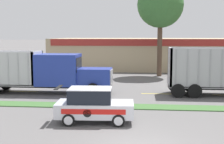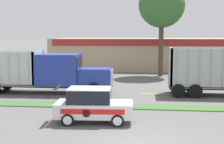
{
  "view_description": "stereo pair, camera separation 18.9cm",
  "coord_description": "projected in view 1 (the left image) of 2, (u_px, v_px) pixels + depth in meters",
  "views": [
    {
      "loc": [
        0.12,
        -12.27,
        4.55
      ],
      "look_at": [
        -1.89,
        7.74,
        2.17
      ],
      "focal_mm": 50.0,
      "sensor_mm": 36.0,
      "label": 1
    },
    {
      "loc": [
        0.3,
        -12.25,
        4.55
      ],
      "look_at": [
        -1.89,
        7.74,
        2.17
      ],
      "focal_mm": 50.0,
      "sensor_mm": 36.0,
      "label": 2
    }
  ],
  "objects": [
    {
      "name": "dump_truck_lead",
      "position": [
        47.0,
        73.0,
        24.47
      ],
      "size": [
        12.02,
        2.66,
        3.35
      ],
      "color": "black",
      "rests_on": "ground_plane"
    },
    {
      "name": "tree_behind_right",
      "position": [
        160.0,
        0.0,
        33.99
      ],
      "size": [
        5.08,
        5.08,
        11.69
      ],
      "color": "brown",
      "rests_on": "ground_plane"
    },
    {
      "name": "centre_line_3",
      "position": [
        23.0,
        91.0,
        25.4
      ],
      "size": [
        2.4,
        0.14,
        0.01
      ],
      "primitive_type": "cube",
      "color": "yellow",
      "rests_on": "ground_plane"
    },
    {
      "name": "rally_car",
      "position": [
        94.0,
        105.0,
        16.33
      ],
      "size": [
        4.12,
        2.08,
        1.85
      ],
      "color": "silver",
      "rests_on": "ground_plane"
    },
    {
      "name": "store_building_backdrop",
      "position": [
        152.0,
        53.0,
        43.59
      ],
      "size": [
        26.73,
        12.1,
        4.11
      ],
      "color": "tan",
      "rests_on": "ground_plane"
    },
    {
      "name": "centre_line_5",
      "position": [
        157.0,
        94.0,
        24.33
      ],
      "size": [
        2.4,
        0.14,
        0.01
      ],
      "primitive_type": "cube",
      "color": "yellow",
      "rests_on": "ground_plane"
    },
    {
      "name": "centre_line_4",
      "position": [
        89.0,
        92.0,
        24.86
      ],
      "size": [
        2.4,
        0.14,
        0.01
      ],
      "primitive_type": "cube",
      "color": "yellow",
      "rests_on": "ground_plane"
    },
    {
      "name": "grass_verge",
      "position": [
        141.0,
        107.0,
        19.78
      ],
      "size": [
        120.0,
        1.44,
        0.06
      ],
      "primitive_type": "cube",
      "color": "#3D6633",
      "rests_on": "ground_plane"
    }
  ]
}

